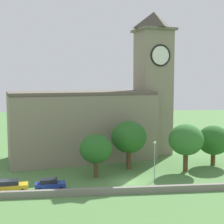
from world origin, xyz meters
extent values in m
plane|color=#517F42|center=(0.00, 15.00, 0.00)|extent=(200.00, 200.00, 0.00)
cube|color=gray|center=(-6.78, 16.68, 6.45)|extent=(30.26, 17.96, 12.90)
cube|color=#5C5547|center=(-6.78, 16.68, 13.25)|extent=(30.04, 17.03, 0.70)
cube|color=gray|center=(8.60, 20.18, 13.01)|extent=(7.74, 7.74, 26.02)
cube|color=#675F4F|center=(8.60, 20.18, 26.27)|extent=(8.97, 8.97, 0.50)
pyramid|color=#484338|center=(8.60, 20.18, 28.30)|extent=(8.12, 8.12, 3.55)
cylinder|color=white|center=(9.33, 16.97, 20.82)|extent=(4.06, 1.03, 4.14)
torus|color=black|center=(9.33, 16.97, 20.82)|extent=(4.48, 1.36, 4.51)
cylinder|color=white|center=(11.81, 20.91, 20.82)|extent=(1.03, 4.06, 4.14)
torus|color=black|center=(11.81, 20.91, 20.82)|extent=(1.36, 4.48, 4.51)
cube|color=gray|center=(0.00, -5.14, 0.47)|extent=(52.72, 0.70, 0.93)
cube|color=gold|center=(-17.37, -2.59, 0.71)|extent=(4.88, 2.36, 0.79)
cube|color=#1E232B|center=(-17.61, -2.62, 1.42)|extent=(2.79, 1.92, 0.63)
cylinder|color=black|center=(-15.87, -1.49, 0.32)|extent=(0.66, 0.40, 0.63)
cylinder|color=black|center=(-15.68, -3.37, 0.32)|extent=(0.66, 0.40, 0.63)
cylinder|color=black|center=(-19.06, -1.81, 0.32)|extent=(0.66, 0.40, 0.63)
cube|color=#233D9E|center=(-11.87, -2.27, 0.68)|extent=(4.52, 2.11, 0.75)
cube|color=#1E232B|center=(-12.09, -2.29, 1.35)|extent=(2.58, 1.73, 0.59)
cylinder|color=black|center=(-10.46, -1.28, 0.30)|extent=(0.63, 0.36, 0.60)
cylinder|color=black|center=(-10.31, -3.00, 0.30)|extent=(0.63, 0.36, 0.60)
cylinder|color=black|center=(-13.43, -1.54, 0.30)|extent=(0.63, 0.36, 0.60)
cylinder|color=black|center=(-13.28, -3.26, 0.30)|extent=(0.63, 0.36, 0.60)
cylinder|color=#9EA0A5|center=(4.28, 0.45, 2.94)|extent=(0.14, 0.14, 5.88)
sphere|color=#F4EFCC|center=(4.28, 0.45, 6.10)|extent=(0.44, 0.44, 0.44)
cylinder|color=brown|center=(10.87, 4.88, 1.69)|extent=(0.84, 0.84, 3.38)
ellipsoid|color=#33702D|center=(10.87, 4.88, 5.63)|extent=(6.01, 6.01, 5.41)
cylinder|color=brown|center=(-4.84, 3.19, 1.38)|extent=(0.74, 0.74, 2.76)
ellipsoid|color=#286023|center=(-4.84, 3.19, 4.74)|extent=(5.28, 5.28, 4.75)
cylinder|color=brown|center=(1.36, 7.75, 1.72)|extent=(0.88, 0.88, 3.45)
ellipsoid|color=#286023|center=(1.36, 7.75, 5.80)|extent=(6.26, 6.26, 5.64)
cylinder|color=brown|center=(17.45, 8.58, 1.23)|extent=(0.85, 0.85, 2.46)
ellipsoid|color=#286023|center=(17.45, 8.58, 4.73)|extent=(6.04, 6.04, 5.43)
camera|label=1|loc=(-8.37, -50.80, 16.16)|focal=54.16mm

